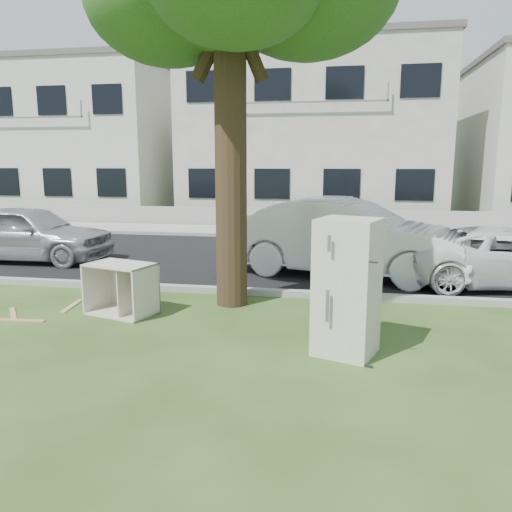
% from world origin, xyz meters
% --- Properties ---
extents(ground, '(120.00, 120.00, 0.00)m').
position_xyz_m(ground, '(0.00, 0.00, 0.00)').
color(ground, '#2A4317').
extents(road, '(120.00, 7.00, 0.01)m').
position_xyz_m(road, '(0.00, 6.00, 0.01)').
color(road, black).
rests_on(road, ground).
extents(kerb_near, '(120.00, 0.18, 0.12)m').
position_xyz_m(kerb_near, '(0.00, 2.45, 0.00)').
color(kerb_near, gray).
rests_on(kerb_near, ground).
extents(kerb_far, '(120.00, 0.18, 0.12)m').
position_xyz_m(kerb_far, '(0.00, 9.55, 0.00)').
color(kerb_far, gray).
rests_on(kerb_far, ground).
extents(sidewalk, '(120.00, 2.80, 0.01)m').
position_xyz_m(sidewalk, '(0.00, 11.00, 0.01)').
color(sidewalk, gray).
rests_on(sidewalk, ground).
extents(low_wall, '(120.00, 0.15, 0.70)m').
position_xyz_m(low_wall, '(0.00, 12.60, 0.35)').
color(low_wall, gray).
rests_on(low_wall, ground).
extents(townhouse_left, '(10.20, 8.16, 7.04)m').
position_xyz_m(townhouse_left, '(-12.00, 17.50, 3.52)').
color(townhouse_left, beige).
rests_on(townhouse_left, ground).
extents(townhouse_center, '(11.22, 8.16, 7.44)m').
position_xyz_m(townhouse_center, '(0.00, 17.50, 3.72)').
color(townhouse_center, beige).
rests_on(townhouse_center, ground).
extents(fridge, '(0.91, 0.88, 1.76)m').
position_xyz_m(fridge, '(1.56, -0.19, 0.88)').
color(fridge, beige).
rests_on(fridge, ground).
extents(cabinet, '(1.22, 0.95, 0.84)m').
position_xyz_m(cabinet, '(-2.06, 0.93, 0.42)').
color(cabinet, white).
rests_on(cabinet, ground).
extents(plank_a, '(1.11, 0.18, 0.02)m').
position_xyz_m(plank_a, '(-3.62, 0.25, 0.01)').
color(plank_a, tan).
rests_on(plank_a, ground).
extents(plank_b, '(0.56, 0.67, 0.02)m').
position_xyz_m(plank_b, '(-3.80, 0.57, 0.01)').
color(plank_b, tan).
rests_on(plank_b, ground).
extents(plank_c, '(0.18, 0.77, 0.02)m').
position_xyz_m(plank_c, '(-3.09, 1.15, 0.01)').
color(plank_c, tan).
rests_on(plank_c, ground).
extents(car_center, '(5.39, 2.99, 1.68)m').
position_xyz_m(car_center, '(1.57, 4.37, 0.84)').
color(car_center, silver).
rests_on(car_center, ground).
extents(car_right, '(4.44, 2.47, 1.18)m').
position_xyz_m(car_right, '(4.78, 4.02, 0.59)').
color(car_right, silver).
rests_on(car_right, ground).
extents(car_left, '(4.20, 1.74, 1.42)m').
position_xyz_m(car_left, '(-6.27, 4.70, 0.71)').
color(car_left, '#9C9DA3').
rests_on(car_left, ground).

